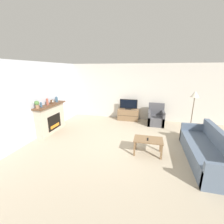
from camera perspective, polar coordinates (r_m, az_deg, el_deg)
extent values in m
plane|color=tan|center=(5.12, 3.60, -12.41)|extent=(24.00, 24.00, 0.00)
cube|color=beige|center=(7.49, 7.87, 7.50)|extent=(12.00, 0.06, 2.70)
cube|color=silver|center=(6.01, -27.08, 3.86)|extent=(0.06, 12.00, 2.70)
cube|color=#B7A893|center=(6.46, -22.26, -2.34)|extent=(0.30, 1.45, 1.07)
cube|color=black|center=(6.41, -21.04, -3.55)|extent=(0.01, 0.80, 0.59)
cube|color=orange|center=(6.46, -20.88, -4.91)|extent=(0.01, 0.56, 0.12)
cube|color=brown|center=(6.30, -22.57, 2.49)|extent=(0.42, 1.57, 0.05)
cylinder|color=#385670|center=(5.92, -25.40, 2.44)|extent=(0.07, 0.07, 0.17)
sphere|color=#385670|center=(5.90, -25.51, 3.28)|extent=(0.04, 0.04, 0.04)
cylinder|color=#994C3D|center=(6.18, -23.42, 3.52)|extent=(0.09, 0.09, 0.23)
sphere|color=#994C3D|center=(6.16, -23.54, 4.64)|extent=(0.05, 0.05, 0.05)
cylinder|color=#385670|center=(6.66, -20.39, 4.45)|extent=(0.10, 0.10, 0.19)
sphere|color=#385670|center=(6.64, -20.48, 5.34)|extent=(0.06, 0.06, 0.06)
cube|color=brown|center=(6.41, -21.92, 3.68)|extent=(0.07, 0.11, 0.15)
cylinder|color=white|center=(6.38, -21.65, 3.77)|extent=(0.00, 0.08, 0.08)
cylinder|color=#936B4C|center=(5.78, -26.59, 1.82)|extent=(0.12, 0.12, 0.13)
sphere|color=#477038|center=(5.75, -26.75, 3.09)|extent=(0.16, 0.16, 0.16)
cube|color=brown|center=(7.45, 6.19, -0.96)|extent=(1.00, 0.47, 0.55)
cube|color=black|center=(7.22, 5.93, -1.49)|extent=(0.98, 0.01, 0.01)
cube|color=black|center=(7.37, 6.26, 1.25)|extent=(0.30, 0.18, 0.04)
cube|color=black|center=(7.31, 6.32, 3.10)|extent=(0.85, 0.03, 0.45)
cube|color=black|center=(7.29, 6.30, 3.07)|extent=(0.78, 0.01, 0.40)
cube|color=#4C4C51|center=(7.08, 16.32, -3.08)|extent=(0.70, 0.76, 0.40)
cube|color=#4C4C51|center=(7.25, 16.52, 1.22)|extent=(0.70, 0.14, 0.54)
cube|color=#4C4C51|center=(7.03, 13.95, -1.99)|extent=(0.10, 0.76, 0.64)
cube|color=#4C4C51|center=(7.07, 18.82, -2.30)|extent=(0.10, 0.76, 0.64)
cube|color=brown|center=(4.56, 13.66, -10.18)|extent=(0.82, 0.50, 0.03)
cube|color=brown|center=(4.49, 8.54, -13.70)|extent=(0.05, 0.05, 0.44)
cube|color=brown|center=(4.50, 18.31, -14.31)|extent=(0.05, 0.05, 0.44)
cube|color=brown|center=(4.86, 9.04, -11.29)|extent=(0.05, 0.05, 0.44)
cube|color=brown|center=(4.87, 17.97, -11.85)|extent=(0.05, 0.05, 0.44)
cube|color=black|center=(4.52, 13.45, -10.04)|extent=(0.05, 0.15, 0.02)
cube|color=slate|center=(4.93, 31.78, -13.38)|extent=(0.83, 2.44, 0.42)
cube|color=slate|center=(4.88, 36.32, -8.87)|extent=(0.16, 2.44, 0.44)
cube|color=slate|center=(5.89, 28.66, -6.98)|extent=(0.83, 0.11, 0.66)
cylinder|color=black|center=(6.30, 27.15, -8.52)|extent=(0.30, 0.30, 0.01)
cylinder|color=brown|center=(6.05, 28.04, -1.98)|extent=(0.03, 0.03, 1.49)
cone|color=beige|center=(5.88, 29.12, 5.99)|extent=(0.28, 0.28, 0.22)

